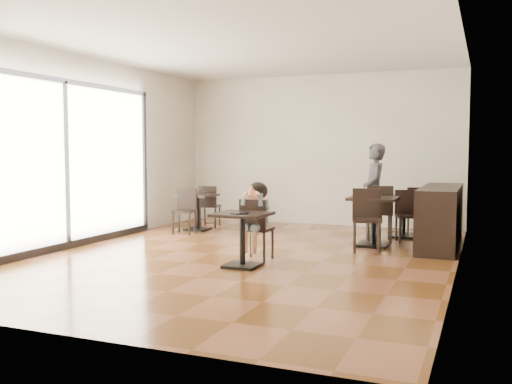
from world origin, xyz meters
The scene contains 23 objects.
floor centered at (0.00, 0.00, 0.00)m, with size 6.00×8.00×0.01m, color brown.
ceiling centered at (0.00, 0.00, 3.20)m, with size 6.00×8.00×0.01m, color silver.
wall_back centered at (0.00, 4.00, 1.60)m, with size 6.00×0.01×3.20m, color silver.
wall_front centered at (0.00, -4.00, 1.60)m, with size 6.00×0.01×3.20m, color silver.
wall_left centered at (-3.00, 0.00, 1.60)m, with size 0.01×8.00×3.20m, color silver.
wall_right centered at (3.00, 0.00, 1.60)m, with size 0.01×8.00×3.20m, color silver.
storefront_window centered at (-2.97, -0.50, 1.40)m, with size 0.04×4.50×2.60m, color white.
child_table centered at (0.26, -0.77, 0.37)m, with size 0.71×0.71×0.75m, color black, non-canonical shape.
child_chair centered at (0.26, -0.22, 0.45)m, with size 0.40×0.40×0.90m, color black, non-canonical shape.
child centered at (0.26, -0.22, 0.57)m, with size 0.40×0.57×1.13m, color slate, non-canonical shape.
plate centered at (0.26, -0.87, 0.76)m, with size 0.25×0.25×0.02m, color black.
pizza_slice centered at (0.26, -0.41, 0.98)m, with size 0.26×0.20×0.06m, color #E8B878, non-canonical shape.
adult_patron centered at (1.46, 2.51, 0.86)m, with size 0.63×0.41×1.72m, color #3D3D42.
cafe_table_mid centered at (1.61, 1.61, 0.41)m, with size 0.78×0.78×0.82m, color black, non-canonical shape.
cafe_table_left centered at (-2.00, 2.20, 0.36)m, with size 0.68×0.68×0.72m, color black, non-canonical shape.
cafe_table_back centered at (1.95, 2.81, 0.38)m, with size 0.71×0.71×0.75m, color black, non-canonical shape.
chair_mid_a centered at (1.61, 2.16, 0.50)m, with size 0.45×0.45×0.99m, color black, non-canonical shape.
chair_mid_b centered at (1.61, 1.06, 0.50)m, with size 0.45×0.45×0.99m, color black, non-canonical shape.
chair_left_a centered at (-2.00, 2.75, 0.43)m, with size 0.39×0.39×0.86m, color black, non-canonical shape.
chair_left_b centered at (-2.00, 1.65, 0.43)m, with size 0.39×0.39×0.86m, color black, non-canonical shape.
chair_back_a centered at (2.10, 3.36, 0.45)m, with size 0.41×0.41×0.90m, color black, non-canonical shape.
chair_back_b centered at (2.10, 2.26, 0.45)m, with size 0.41×0.41×0.90m, color black, non-canonical shape.
service_counter centered at (2.65, 2.00, 0.50)m, with size 0.60×2.40×1.00m, color black.
Camera 1 is at (3.33, -7.86, 1.61)m, focal length 40.00 mm.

